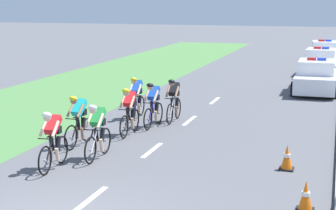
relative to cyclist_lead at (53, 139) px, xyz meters
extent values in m
cube|color=#4C7F42|center=(-5.05, 10.67, -0.78)|extent=(7.00, 60.00, 0.01)
cube|color=white|center=(1.79, -1.62, -0.78)|extent=(0.14, 1.60, 0.01)
cube|color=white|center=(1.79, 2.38, -0.78)|extent=(0.14, 1.60, 0.01)
cube|color=white|center=(1.79, 6.38, -0.78)|extent=(0.14, 1.60, 0.01)
cube|color=white|center=(1.79, 10.38, -0.78)|extent=(0.14, 1.60, 0.01)
torus|color=black|center=(0.04, -0.48, -0.42)|extent=(0.10, 0.73, 0.72)
cylinder|color=#99999E|center=(0.04, -0.48, -0.42)|extent=(0.06, 0.06, 0.06)
torus|color=black|center=(-0.04, 0.52, -0.42)|extent=(0.10, 0.73, 0.72)
cylinder|color=#99999E|center=(-0.04, 0.52, -0.42)|extent=(0.06, 0.06, 0.06)
cylinder|color=black|center=(0.00, -0.03, 0.11)|extent=(0.08, 0.55, 0.04)
cylinder|color=black|center=(0.02, -0.20, -0.21)|extent=(0.08, 0.48, 0.63)
cylinder|color=black|center=(-0.01, 0.17, -0.19)|extent=(0.04, 0.04, 0.65)
cylinder|color=black|center=(0.03, -0.38, 0.09)|extent=(0.42, 0.06, 0.03)
cube|color=black|center=(-0.01, 0.17, 0.15)|extent=(0.12, 0.23, 0.05)
cube|color=red|center=(0.00, 0.05, 0.35)|extent=(0.32, 0.57, 0.45)
cube|color=black|center=(-0.01, 0.16, 0.19)|extent=(0.30, 0.22, 0.18)
cylinder|color=black|center=(0.08, 0.12, -0.15)|extent=(0.13, 0.23, 0.40)
cylinder|color=beige|center=(0.09, 0.04, -0.41)|extent=(0.10, 0.16, 0.36)
cylinder|color=black|center=(-0.10, 0.10, -0.15)|extent=(0.12, 0.18, 0.40)
cylinder|color=beige|center=(-0.09, 0.03, -0.41)|extent=(0.10, 0.13, 0.36)
cylinder|color=beige|center=(0.17, -0.15, 0.30)|extent=(0.11, 0.41, 0.35)
cylinder|color=beige|center=(-0.15, -0.18, 0.30)|extent=(0.11, 0.41, 0.35)
sphere|color=beige|center=(0.02, -0.25, 0.59)|extent=(0.19, 0.19, 0.19)
ellipsoid|color=white|center=(0.02, -0.26, 0.66)|extent=(0.25, 0.33, 0.24)
torus|color=black|center=(0.69, 0.69, -0.42)|extent=(0.06, 0.72, 0.72)
cylinder|color=#99999E|center=(0.69, 0.69, -0.42)|extent=(0.06, 0.06, 0.06)
torus|color=black|center=(0.66, 1.69, -0.42)|extent=(0.06, 0.72, 0.72)
cylinder|color=#99999E|center=(0.66, 1.69, -0.42)|extent=(0.06, 0.06, 0.06)
cylinder|color=white|center=(0.68, 1.14, 0.11)|extent=(0.05, 0.55, 0.04)
cylinder|color=white|center=(0.68, 0.97, -0.21)|extent=(0.05, 0.48, 0.63)
cylinder|color=white|center=(0.67, 1.34, -0.19)|extent=(0.04, 0.04, 0.65)
cylinder|color=black|center=(0.68, 0.79, 0.09)|extent=(0.42, 0.04, 0.03)
cube|color=black|center=(0.67, 1.34, 0.15)|extent=(0.11, 0.22, 0.05)
cube|color=green|center=(0.67, 1.22, 0.35)|extent=(0.29, 0.55, 0.47)
cube|color=black|center=(0.67, 1.33, 0.19)|extent=(0.28, 0.21, 0.18)
cylinder|color=black|center=(0.76, 1.28, -0.15)|extent=(0.12, 0.23, 0.40)
cylinder|color=beige|center=(0.76, 1.20, -0.41)|extent=(0.09, 0.16, 0.36)
cylinder|color=black|center=(0.58, 1.28, -0.15)|extent=(0.11, 0.17, 0.40)
cylinder|color=beige|center=(0.58, 1.20, -0.41)|extent=(0.09, 0.12, 0.36)
cylinder|color=beige|center=(0.84, 1.01, 0.30)|extent=(0.09, 0.40, 0.35)
cylinder|color=beige|center=(0.52, 1.00, 0.30)|extent=(0.09, 0.40, 0.35)
sphere|color=beige|center=(0.68, 0.92, 0.59)|extent=(0.19, 0.19, 0.19)
ellipsoid|color=white|center=(0.68, 0.91, 0.66)|extent=(0.24, 0.32, 0.24)
torus|color=black|center=(-0.41, 1.71, -0.42)|extent=(0.07, 0.73, 0.72)
cylinder|color=#99999E|center=(-0.41, 1.71, -0.42)|extent=(0.06, 0.06, 0.06)
torus|color=black|center=(-0.37, 2.70, -0.42)|extent=(0.07, 0.73, 0.72)
cylinder|color=#99999E|center=(-0.37, 2.70, -0.42)|extent=(0.06, 0.06, 0.06)
cylinder|color=black|center=(-0.39, 2.15, 0.11)|extent=(0.06, 0.55, 0.04)
cylinder|color=black|center=(-0.40, 1.98, -0.21)|extent=(0.06, 0.48, 0.63)
cylinder|color=black|center=(-0.38, 2.35, -0.19)|extent=(0.04, 0.04, 0.65)
cylinder|color=black|center=(-0.40, 1.81, 0.09)|extent=(0.42, 0.04, 0.03)
cube|color=black|center=(-0.38, 2.35, 0.15)|extent=(0.11, 0.22, 0.05)
cube|color=#19B2B7|center=(-0.39, 2.23, 0.35)|extent=(0.30, 0.55, 0.47)
cube|color=black|center=(-0.39, 2.34, 0.19)|extent=(0.29, 0.21, 0.18)
cylinder|color=black|center=(-0.30, 2.29, -0.15)|extent=(0.12, 0.23, 0.40)
cylinder|color=#9E7051|center=(-0.30, 2.21, -0.41)|extent=(0.10, 0.16, 0.36)
cylinder|color=black|center=(-0.48, 2.30, -0.15)|extent=(0.12, 0.17, 0.40)
cylinder|color=#9E7051|center=(-0.48, 2.22, -0.41)|extent=(0.09, 0.13, 0.36)
cylinder|color=#9E7051|center=(-0.24, 2.01, 0.30)|extent=(0.09, 0.40, 0.35)
cylinder|color=#9E7051|center=(-0.56, 2.02, 0.30)|extent=(0.09, 0.40, 0.35)
sphere|color=#9E7051|center=(-0.40, 1.93, 0.59)|extent=(0.19, 0.19, 0.19)
ellipsoid|color=yellow|center=(-0.40, 1.92, 0.66)|extent=(0.24, 0.32, 0.24)
torus|color=black|center=(0.53, 3.37, -0.42)|extent=(0.06, 0.72, 0.72)
cylinder|color=#99999E|center=(0.53, 3.37, -0.42)|extent=(0.06, 0.06, 0.06)
torus|color=black|center=(0.51, 4.37, -0.42)|extent=(0.06, 0.72, 0.72)
cylinder|color=#99999E|center=(0.51, 4.37, -0.42)|extent=(0.06, 0.06, 0.06)
cylinder|color=black|center=(0.52, 3.82, 0.11)|extent=(0.05, 0.55, 0.04)
cylinder|color=black|center=(0.53, 3.64, -0.21)|extent=(0.05, 0.48, 0.63)
cylinder|color=black|center=(0.52, 4.02, -0.19)|extent=(0.04, 0.04, 0.65)
cylinder|color=black|center=(0.53, 3.47, 0.09)|extent=(0.42, 0.04, 0.03)
cube|color=black|center=(0.52, 4.02, 0.15)|extent=(0.11, 0.22, 0.05)
cube|color=red|center=(0.52, 3.89, 0.35)|extent=(0.29, 0.55, 0.46)
cube|color=black|center=(0.52, 4.01, 0.19)|extent=(0.29, 0.21, 0.18)
cylinder|color=black|center=(0.61, 3.96, -0.15)|extent=(0.12, 0.23, 0.40)
cylinder|color=tan|center=(0.61, 3.88, -0.41)|extent=(0.09, 0.16, 0.36)
cylinder|color=black|center=(0.43, 3.96, -0.15)|extent=(0.11, 0.17, 0.40)
cylinder|color=tan|center=(0.43, 3.88, -0.41)|extent=(0.09, 0.12, 0.36)
cylinder|color=tan|center=(0.68, 3.68, 0.30)|extent=(0.09, 0.40, 0.35)
cylinder|color=tan|center=(0.36, 3.68, 0.30)|extent=(0.09, 0.40, 0.35)
sphere|color=tan|center=(0.53, 3.59, 0.59)|extent=(0.19, 0.19, 0.19)
ellipsoid|color=yellow|center=(0.53, 3.58, 0.66)|extent=(0.24, 0.32, 0.24)
torus|color=black|center=(0.86, 4.62, -0.42)|extent=(0.07, 0.73, 0.72)
cylinder|color=#99999E|center=(0.86, 4.62, -0.42)|extent=(0.06, 0.06, 0.06)
torus|color=black|center=(0.90, 5.62, -0.42)|extent=(0.07, 0.73, 0.72)
cylinder|color=#99999E|center=(0.90, 5.62, -0.42)|extent=(0.06, 0.06, 0.06)
cylinder|color=#1E1E99|center=(0.88, 5.07, 0.11)|extent=(0.06, 0.55, 0.04)
cylinder|color=#1E1E99|center=(0.87, 4.89, -0.21)|extent=(0.06, 0.48, 0.63)
cylinder|color=#1E1E99|center=(0.88, 5.27, -0.19)|extent=(0.04, 0.04, 0.65)
cylinder|color=black|center=(0.86, 4.72, 0.09)|extent=(0.42, 0.04, 0.03)
cube|color=black|center=(0.88, 5.27, 0.15)|extent=(0.11, 0.22, 0.05)
cube|color=blue|center=(0.88, 5.14, 0.35)|extent=(0.30, 0.56, 0.45)
cube|color=black|center=(0.88, 5.26, 0.19)|extent=(0.29, 0.21, 0.18)
cylinder|color=black|center=(0.97, 5.20, -0.15)|extent=(0.12, 0.23, 0.40)
cylinder|color=tan|center=(0.97, 5.12, -0.41)|extent=(0.10, 0.16, 0.36)
cylinder|color=black|center=(0.79, 5.21, -0.15)|extent=(0.12, 0.17, 0.40)
cylinder|color=tan|center=(0.79, 5.13, -0.41)|extent=(0.09, 0.13, 0.36)
cylinder|color=tan|center=(1.03, 4.92, 0.30)|extent=(0.09, 0.40, 0.35)
cylinder|color=tan|center=(0.71, 4.93, 0.30)|extent=(0.09, 0.40, 0.35)
sphere|color=tan|center=(0.87, 4.84, 0.59)|extent=(0.19, 0.19, 0.19)
ellipsoid|color=black|center=(0.87, 4.83, 0.66)|extent=(0.24, 0.32, 0.24)
torus|color=black|center=(-0.09, 5.65, -0.42)|extent=(0.07, 0.73, 0.72)
cylinder|color=#99999E|center=(-0.09, 5.65, -0.42)|extent=(0.06, 0.06, 0.06)
torus|color=black|center=(-0.13, 6.65, -0.42)|extent=(0.07, 0.73, 0.72)
cylinder|color=#99999E|center=(-0.13, 6.65, -0.42)|extent=(0.06, 0.06, 0.06)
cylinder|color=#1E1E99|center=(-0.11, 6.10, 0.11)|extent=(0.06, 0.55, 0.04)
cylinder|color=#1E1E99|center=(-0.10, 5.92, -0.21)|extent=(0.06, 0.48, 0.63)
cylinder|color=#1E1E99|center=(-0.12, 6.30, -0.19)|extent=(0.04, 0.04, 0.65)
cylinder|color=black|center=(-0.10, 5.75, 0.09)|extent=(0.42, 0.04, 0.03)
cube|color=black|center=(-0.12, 6.30, 0.15)|extent=(0.11, 0.22, 0.05)
cube|color=blue|center=(-0.11, 6.17, 0.35)|extent=(0.30, 0.55, 0.46)
cube|color=black|center=(-0.12, 6.29, 0.19)|extent=(0.29, 0.21, 0.18)
cylinder|color=black|center=(-0.03, 6.24, -0.15)|extent=(0.12, 0.23, 0.40)
cylinder|color=beige|center=(-0.02, 6.16, -0.41)|extent=(0.10, 0.16, 0.36)
cylinder|color=black|center=(-0.21, 6.23, -0.15)|extent=(0.12, 0.17, 0.40)
cylinder|color=beige|center=(-0.20, 6.15, -0.41)|extent=(0.09, 0.13, 0.36)
cylinder|color=beige|center=(0.06, 5.96, 0.30)|extent=(0.09, 0.40, 0.35)
cylinder|color=beige|center=(-0.26, 5.95, 0.30)|extent=(0.09, 0.40, 0.35)
sphere|color=beige|center=(-0.10, 5.87, 0.59)|extent=(0.19, 0.19, 0.19)
ellipsoid|color=yellow|center=(-0.10, 5.86, 0.66)|extent=(0.24, 0.32, 0.24)
torus|color=black|center=(1.30, 5.60, -0.42)|extent=(0.05, 0.72, 0.72)
cylinder|color=#99999E|center=(1.30, 5.60, -0.42)|extent=(0.06, 0.06, 0.06)
torus|color=black|center=(1.28, 6.60, -0.42)|extent=(0.05, 0.72, 0.72)
cylinder|color=#99999E|center=(1.28, 6.60, -0.42)|extent=(0.06, 0.06, 0.06)
cylinder|color=white|center=(1.29, 6.05, 0.11)|extent=(0.04, 0.55, 0.04)
cylinder|color=white|center=(1.30, 5.88, -0.21)|extent=(0.05, 0.48, 0.63)
cylinder|color=white|center=(1.29, 6.25, -0.19)|extent=(0.04, 0.04, 0.65)
cylinder|color=black|center=(1.30, 5.70, 0.09)|extent=(0.42, 0.03, 0.03)
cube|color=black|center=(1.29, 6.25, 0.15)|extent=(0.10, 0.22, 0.05)
cube|color=black|center=(1.29, 6.13, 0.35)|extent=(0.29, 0.56, 0.44)
cube|color=black|center=(1.29, 6.24, 0.19)|extent=(0.28, 0.20, 0.18)
cylinder|color=black|center=(1.38, 6.19, -0.15)|extent=(0.11, 0.22, 0.40)
cylinder|color=#9E7051|center=(1.38, 6.11, -0.41)|extent=(0.09, 0.16, 0.36)
cylinder|color=black|center=(1.20, 6.19, -0.15)|extent=(0.11, 0.17, 0.40)
cylinder|color=#9E7051|center=(1.20, 6.11, -0.41)|extent=(0.09, 0.12, 0.36)
cylinder|color=#9E7051|center=(1.45, 5.92, 0.30)|extent=(0.08, 0.40, 0.35)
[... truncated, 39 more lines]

